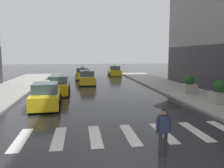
{
  "coord_description": "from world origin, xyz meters",
  "views": [
    {
      "loc": [
        -1.41,
        -6.75,
        3.52
      ],
      "look_at": [
        0.67,
        8.0,
        1.62
      ],
      "focal_mm": 37.4,
      "sensor_mm": 36.0,
      "label": 1
    }
  ],
  "objects_px": {
    "taxi_fourth": "(82,74)",
    "taxi_fifth": "(115,71)",
    "taxi_lead": "(46,96)",
    "taxi_second": "(59,86)",
    "planter_mid_block": "(189,85)",
    "taxi_third": "(87,78)",
    "pedestrian_with_umbrella": "(166,113)",
    "planter_near_corner": "(219,93)"
  },
  "relations": [
    {
      "from": "taxi_lead",
      "to": "taxi_second",
      "type": "distance_m",
      "value": 5.23
    },
    {
      "from": "taxi_second",
      "to": "planter_near_corner",
      "type": "distance_m",
      "value": 13.07
    },
    {
      "from": "planter_near_corner",
      "to": "planter_mid_block",
      "type": "distance_m",
      "value": 4.28
    },
    {
      "from": "taxi_third",
      "to": "pedestrian_with_umbrella",
      "type": "height_order",
      "value": "pedestrian_with_umbrella"
    },
    {
      "from": "taxi_second",
      "to": "pedestrian_with_umbrella",
      "type": "distance_m",
      "value": 14.46
    },
    {
      "from": "taxi_second",
      "to": "planter_near_corner",
      "type": "xyz_separation_m",
      "value": [
        11.39,
        -6.41,
        0.15
      ]
    },
    {
      "from": "taxi_fourth",
      "to": "pedestrian_with_umbrella",
      "type": "relative_size",
      "value": 2.37
    },
    {
      "from": "taxi_fourth",
      "to": "taxi_third",
      "type": "bearing_deg",
      "value": -85.64
    },
    {
      "from": "taxi_lead",
      "to": "planter_mid_block",
      "type": "distance_m",
      "value": 12.12
    },
    {
      "from": "taxi_lead",
      "to": "taxi_third",
      "type": "bearing_deg",
      "value": 74.76
    },
    {
      "from": "planter_near_corner",
      "to": "planter_mid_block",
      "type": "relative_size",
      "value": 1.0
    },
    {
      "from": "taxi_third",
      "to": "planter_near_corner",
      "type": "bearing_deg",
      "value": -55.91
    },
    {
      "from": "taxi_fourth",
      "to": "taxi_fifth",
      "type": "relative_size",
      "value": 1.0
    },
    {
      "from": "taxi_second",
      "to": "planter_mid_block",
      "type": "distance_m",
      "value": 11.52
    },
    {
      "from": "taxi_lead",
      "to": "taxi_second",
      "type": "xyz_separation_m",
      "value": [
        0.4,
        5.21,
        0.0
      ]
    },
    {
      "from": "taxi_fourth",
      "to": "pedestrian_with_umbrella",
      "type": "height_order",
      "value": "pedestrian_with_umbrella"
    },
    {
      "from": "taxi_second",
      "to": "taxi_third",
      "type": "xyz_separation_m",
      "value": [
        2.75,
        6.36,
        0.0
      ]
    },
    {
      "from": "taxi_lead",
      "to": "taxi_second",
      "type": "height_order",
      "value": "same"
    },
    {
      "from": "taxi_second",
      "to": "taxi_fifth",
      "type": "height_order",
      "value": "same"
    },
    {
      "from": "taxi_third",
      "to": "taxi_lead",
      "type": "bearing_deg",
      "value": -105.24
    },
    {
      "from": "pedestrian_with_umbrella",
      "to": "planter_near_corner",
      "type": "bearing_deg",
      "value": 47.52
    },
    {
      "from": "taxi_second",
      "to": "taxi_fourth",
      "type": "bearing_deg",
      "value": 79.39
    },
    {
      "from": "taxi_third",
      "to": "pedestrian_with_umbrella",
      "type": "relative_size",
      "value": 2.34
    },
    {
      "from": "taxi_second",
      "to": "planter_mid_block",
      "type": "xyz_separation_m",
      "value": [
        11.32,
        -2.14,
        0.15
      ]
    },
    {
      "from": "taxi_second",
      "to": "planter_mid_block",
      "type": "bearing_deg",
      "value": -10.68
    },
    {
      "from": "planter_mid_block",
      "to": "taxi_fifth",
      "type": "bearing_deg",
      "value": 100.72
    },
    {
      "from": "taxi_second",
      "to": "taxi_fourth",
      "type": "relative_size",
      "value": 0.99
    },
    {
      "from": "taxi_second",
      "to": "taxi_fifth",
      "type": "xyz_separation_m",
      "value": [
        7.67,
        17.12,
        0.0
      ]
    },
    {
      "from": "taxi_fourth",
      "to": "planter_mid_block",
      "type": "distance_m",
      "value": 16.99
    },
    {
      "from": "taxi_fifth",
      "to": "pedestrian_with_umbrella",
      "type": "bearing_deg",
      "value": -95.36
    },
    {
      "from": "taxi_fourth",
      "to": "planter_near_corner",
      "type": "xyz_separation_m",
      "value": [
        9.09,
        -18.68,
        0.15
      ]
    },
    {
      "from": "taxi_second",
      "to": "taxi_fourth",
      "type": "height_order",
      "value": "same"
    },
    {
      "from": "taxi_second",
      "to": "taxi_fifth",
      "type": "distance_m",
      "value": 18.76
    },
    {
      "from": "pedestrian_with_umbrella",
      "to": "taxi_fourth",
      "type": "bearing_deg",
      "value": 95.5
    },
    {
      "from": "taxi_fifth",
      "to": "taxi_lead",
      "type": "bearing_deg",
      "value": -109.88
    },
    {
      "from": "taxi_fourth",
      "to": "taxi_fifth",
      "type": "height_order",
      "value": "same"
    },
    {
      "from": "taxi_lead",
      "to": "planter_near_corner",
      "type": "relative_size",
      "value": 2.89
    },
    {
      "from": "taxi_fifth",
      "to": "planter_mid_block",
      "type": "distance_m",
      "value": 19.6
    },
    {
      "from": "planter_near_corner",
      "to": "planter_mid_block",
      "type": "bearing_deg",
      "value": 90.96
    },
    {
      "from": "pedestrian_with_umbrella",
      "to": "planter_mid_block",
      "type": "relative_size",
      "value": 1.21
    },
    {
      "from": "taxi_lead",
      "to": "planter_mid_block",
      "type": "height_order",
      "value": "taxi_lead"
    },
    {
      "from": "taxi_third",
      "to": "taxi_fifth",
      "type": "xyz_separation_m",
      "value": [
        4.93,
        10.76,
        0.0
      ]
    }
  ]
}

